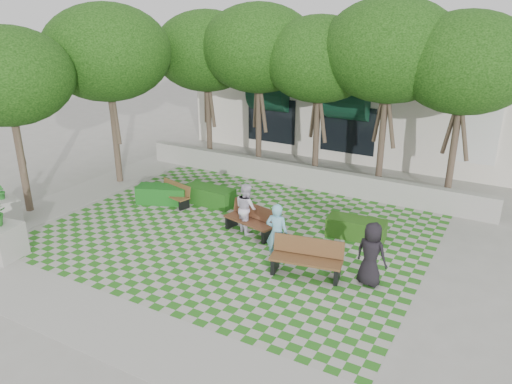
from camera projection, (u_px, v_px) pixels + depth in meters
The scene contains 18 objects.
ground at pixel (219, 246), 15.59m from camera, with size 90.00×90.00×0.00m, color gray.
lawn at pixel (235, 234), 16.40m from camera, with size 12.00×12.00×0.00m, color #2B721E.
sidewalk_south at pixel (109, 325), 11.76m from camera, with size 16.00×2.00×0.01m, color #9E9B93.
sidewalk_west at pixel (80, 195), 19.70m from camera, with size 2.00×12.00×0.01m, color #9E9B93.
retaining_wall at pixel (301, 176), 20.48m from camera, with size 15.00×0.36×0.90m, color #9E9B93.
bench_east at pixel (307, 259), 13.77m from camera, with size 2.07×1.02×1.04m.
bench_mid at pixel (251, 220), 16.27m from camera, with size 1.93×1.02×0.97m.
bench_west at pixel (173, 194), 18.70m from camera, with size 1.65×0.90×0.82m.
hedge_east at pixel (356, 228), 16.04m from camera, with size 1.86×0.74×0.65m, color #1E4512.
hedge_midleft at pixel (210, 196), 18.70m from camera, with size 1.92×0.77×0.67m, color #194A13.
hedge_west at pixel (163, 194), 18.84m from camera, with size 1.89×0.76×0.66m, color #165219.
planter_front at pixel (0, 235), 14.63m from camera, with size 1.19×1.19×1.84m.
planter_back at pixel (5, 210), 17.02m from camera, with size 1.13×1.13×1.47m.
person_blue at pixel (277, 233), 14.34m from camera, with size 0.67×0.44×1.82m, color #76B9D7.
person_dark at pixel (371, 254), 13.19m from camera, with size 0.87×0.57×1.79m, color black.
person_white at pixel (246, 208), 16.28m from camera, with size 0.82×0.64×1.68m, color silver.
tree_row at pixel (259, 56), 19.44m from camera, with size 17.70×13.40×7.41m.
building at pixel (383, 98), 25.73m from camera, with size 18.00×8.92×5.15m.
Camera 1 is at (7.87, -11.59, 7.14)m, focal length 35.00 mm.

